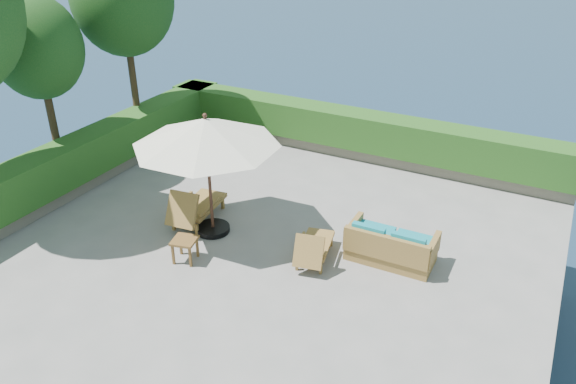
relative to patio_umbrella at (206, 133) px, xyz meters
The scene contains 13 objects.
ground 2.74m from the patio_umbrella, ahead, with size 12.00×12.00×0.00m, color gray.
foundation 4.17m from the patio_umbrella, ahead, with size 12.00×12.00×3.00m, color #5D564A.
ocean 5.57m from the patio_umbrella, ahead, with size 600.00×600.00×0.00m, color #142640.
planter_wall_far 6.04m from the patio_umbrella, 76.60° to the left, with size 12.00×0.60×0.36m, color #706959.
planter_wall_left 4.85m from the patio_umbrella, behind, with size 0.60×12.00×0.36m, color #706959.
hedge_far 5.82m from the patio_umbrella, 76.60° to the left, with size 12.40×0.90×1.00m, color #1A4B15.
hedge_left 4.58m from the patio_umbrella, behind, with size 0.90×12.40×1.00m, color #1A4B15.
tree_mid 5.24m from the patio_umbrella, behind, with size 2.20×2.20×4.83m.
patio_umbrella is the anchor object (origin of this frame).
lounge_left 2.08m from the patio_umbrella, 166.08° to the left, with size 0.91×1.81×1.00m.
lounge_right 3.28m from the patio_umbrella, ahead, with size 0.88×1.54×0.84m.
side_table 2.34m from the patio_umbrella, 82.96° to the right, with size 0.58×0.58×0.52m.
wicker_loveseat 4.53m from the patio_umbrella, 10.25° to the left, with size 1.83×0.95×0.89m.
Camera 1 is at (5.29, -8.80, 6.82)m, focal length 35.00 mm.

